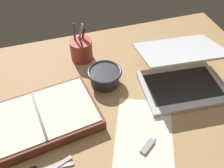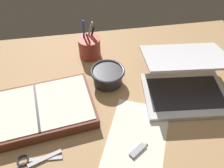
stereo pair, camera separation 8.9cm
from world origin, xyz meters
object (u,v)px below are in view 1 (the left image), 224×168
bowl (105,76)px  planner (40,119)px  laptop (181,74)px  pen_cup (81,49)px

bowl → planner: size_ratio=0.32×
laptop → planner: size_ratio=0.81×
laptop → bowl: bearing=167.2°
bowl → pen_cup: bearing=106.8°
pen_cup → bowl: bearing=-73.2°
bowl → laptop: bearing=-18.2°
pen_cup → planner: bearing=-125.0°
planner → bowl: bearing=17.0°
laptop → pen_cup: pen_cup is taller
pen_cup → planner: pen_cup is taller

